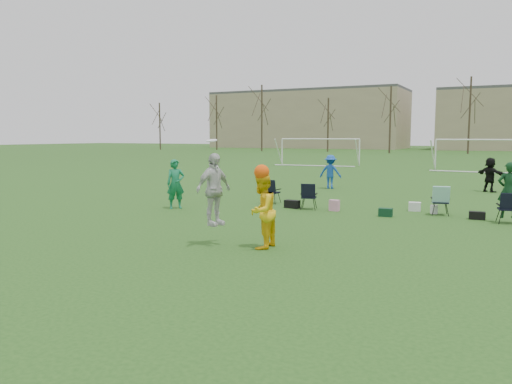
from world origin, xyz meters
The scene contains 9 objects.
ground centered at (0.00, 0.00, 0.00)m, with size 260.00×260.00×0.00m, color #1F4B17.
fielder_green_near centered at (-5.42, 5.47, 0.92)m, with size 0.67×0.44×1.84m, color #137046.
fielder_blue centered at (-2.53, 14.82, 0.86)m, with size 1.12×0.64×1.73m, color #1749AC.
fielder_black centered at (4.83, 16.86, 0.84)m, with size 1.55×0.49×1.67m, color black.
center_contest centered at (-0.12, 0.88, 1.14)m, with size 1.92×1.24×2.63m.
sideline_setup centered at (2.38, 7.87, 0.57)m, with size 9.13×2.05×1.91m.
goal_left centered at (-10.00, 34.00, 1.92)m, with size 7.39×0.76×2.46m.
goal_mid centered at (4.00, 32.00, 1.92)m, with size 7.40×0.63×2.46m.
tree_line centered at (0.24, 69.85, 5.09)m, with size 110.28×3.28×11.40m.
Camera 1 is at (5.64, -9.65, 2.72)m, focal length 35.00 mm.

